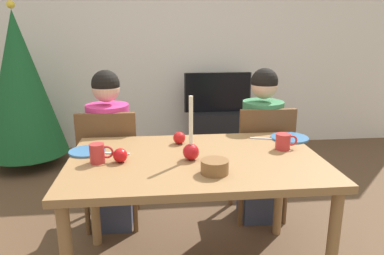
% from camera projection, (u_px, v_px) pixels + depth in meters
% --- Properties ---
extents(back_wall, '(6.40, 0.10, 2.60)m').
position_uv_depth(back_wall, '(171.00, 40.00, 4.37)').
color(back_wall, silver).
rests_on(back_wall, ground).
extents(dining_table, '(1.40, 0.90, 0.75)m').
position_uv_depth(dining_table, '(196.00, 172.00, 2.04)').
color(dining_table, olive).
rests_on(dining_table, ground).
extents(chair_left, '(0.40, 0.40, 0.90)m').
position_uv_depth(chair_left, '(110.00, 163.00, 2.61)').
color(chair_left, brown).
rests_on(chair_left, ground).
extents(chair_right, '(0.40, 0.40, 0.90)m').
position_uv_depth(chair_right, '(262.00, 157.00, 2.73)').
color(chair_right, brown).
rests_on(chair_right, ground).
extents(person_left_child, '(0.30, 0.30, 1.17)m').
position_uv_depth(person_left_child, '(110.00, 154.00, 2.63)').
color(person_left_child, '#33384C').
rests_on(person_left_child, ground).
extents(person_right_child, '(0.30, 0.30, 1.17)m').
position_uv_depth(person_right_child, '(261.00, 148.00, 2.74)').
color(person_right_child, '#33384C').
rests_on(person_right_child, ground).
extents(tv_stand, '(0.64, 0.40, 0.48)m').
position_uv_depth(tv_stand, '(217.00, 131.00, 4.42)').
color(tv_stand, black).
rests_on(tv_stand, ground).
extents(tv, '(0.79, 0.05, 0.46)m').
position_uv_depth(tv, '(218.00, 92.00, 4.29)').
color(tv, black).
rests_on(tv, tv_stand).
extents(christmas_tree, '(0.83, 0.83, 1.71)m').
position_uv_depth(christmas_tree, '(21.00, 84.00, 3.75)').
color(christmas_tree, brown).
rests_on(christmas_tree, ground).
extents(candle_centerpiece, '(0.09, 0.09, 0.35)m').
position_uv_depth(candle_centerpiece, '(191.00, 147.00, 1.98)').
color(candle_centerpiece, red).
rests_on(candle_centerpiece, dining_table).
extents(plate_left, '(0.21, 0.21, 0.01)m').
position_uv_depth(plate_left, '(87.00, 151.00, 2.11)').
color(plate_left, teal).
rests_on(plate_left, dining_table).
extents(plate_right, '(0.24, 0.24, 0.01)m').
position_uv_depth(plate_right, '(290.00, 138.00, 2.37)').
color(plate_right, teal).
rests_on(plate_right, dining_table).
extents(mug_left, '(0.13, 0.08, 0.10)m').
position_uv_depth(mug_left, '(98.00, 153.00, 1.94)').
color(mug_left, '#B72D2D').
rests_on(mug_left, dining_table).
extents(mug_right, '(0.13, 0.09, 0.09)m').
position_uv_depth(mug_right, '(283.00, 142.00, 2.15)').
color(mug_right, '#B72D2D').
rests_on(mug_right, dining_table).
extents(fork_left, '(0.18, 0.05, 0.01)m').
position_uv_depth(fork_left, '(115.00, 153.00, 2.08)').
color(fork_left, silver).
rests_on(fork_left, dining_table).
extents(fork_right, '(0.18, 0.06, 0.01)m').
position_uv_depth(fork_right, '(264.00, 139.00, 2.36)').
color(fork_right, silver).
rests_on(fork_right, dining_table).
extents(bowl_walnuts, '(0.14, 0.14, 0.07)m').
position_uv_depth(bowl_walnuts, '(215.00, 167.00, 1.80)').
color(bowl_walnuts, brown).
rests_on(bowl_walnuts, dining_table).
extents(apple_near_candle, '(0.08, 0.08, 0.08)m').
position_uv_depth(apple_near_candle, '(179.00, 138.00, 2.26)').
color(apple_near_candle, red).
rests_on(apple_near_candle, dining_table).
extents(apple_by_left_plate, '(0.08, 0.08, 0.08)m').
position_uv_depth(apple_by_left_plate, '(120.00, 155.00, 1.95)').
color(apple_by_left_plate, red).
rests_on(apple_by_left_plate, dining_table).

